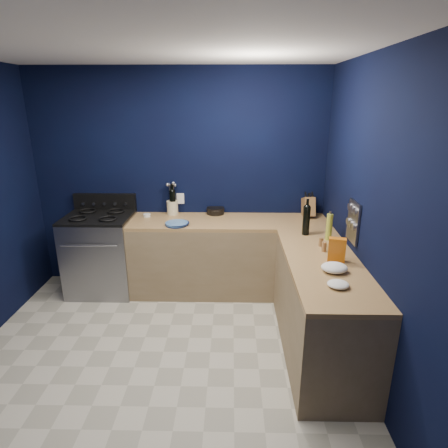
{
  "coord_description": "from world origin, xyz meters",
  "views": [
    {
      "loc": [
        0.62,
        -2.69,
        2.24
      ],
      "look_at": [
        0.55,
        1.0,
        1.0
      ],
      "focal_mm": 29.96,
      "sensor_mm": 36.0,
      "label": 1
    }
  ],
  "objects_px": {
    "plate_stack": "(177,224)",
    "knife_block": "(308,207)",
    "utensil_crock": "(172,208)",
    "crouton_bag": "(337,250)",
    "gas_range": "(102,255)"
  },
  "relations": [
    {
      "from": "plate_stack",
      "to": "knife_block",
      "type": "height_order",
      "value": "knife_block"
    },
    {
      "from": "plate_stack",
      "to": "utensil_crock",
      "type": "relative_size",
      "value": 1.51
    },
    {
      "from": "utensil_crock",
      "to": "crouton_bag",
      "type": "bearing_deg",
      "value": -40.02
    },
    {
      "from": "crouton_bag",
      "to": "gas_range",
      "type": "bearing_deg",
      "value": 169.48
    },
    {
      "from": "plate_stack",
      "to": "crouton_bag",
      "type": "xyz_separation_m",
      "value": [
        1.52,
        -0.95,
        0.09
      ]
    },
    {
      "from": "knife_block",
      "to": "crouton_bag",
      "type": "relative_size",
      "value": 1.07
    },
    {
      "from": "gas_range",
      "to": "knife_block",
      "type": "relative_size",
      "value": 4.06
    },
    {
      "from": "knife_block",
      "to": "crouton_bag",
      "type": "xyz_separation_m",
      "value": [
        -0.01,
        -1.32,
        -0.01
      ]
    },
    {
      "from": "gas_range",
      "to": "plate_stack",
      "type": "xyz_separation_m",
      "value": [
        0.95,
        -0.17,
        0.46
      ]
    },
    {
      "from": "knife_block",
      "to": "crouton_bag",
      "type": "height_order",
      "value": "knife_block"
    },
    {
      "from": "utensil_crock",
      "to": "crouton_bag",
      "type": "relative_size",
      "value": 0.79
    },
    {
      "from": "utensil_crock",
      "to": "crouton_bag",
      "type": "height_order",
      "value": "crouton_bag"
    },
    {
      "from": "knife_block",
      "to": "crouton_bag",
      "type": "bearing_deg",
      "value": -92.79
    },
    {
      "from": "gas_range",
      "to": "crouton_bag",
      "type": "xyz_separation_m",
      "value": [
        2.47,
        -1.12,
        0.55
      ]
    },
    {
      "from": "utensil_crock",
      "to": "knife_block",
      "type": "xyz_separation_m",
      "value": [
        1.64,
        -0.05,
        0.03
      ]
    }
  ]
}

